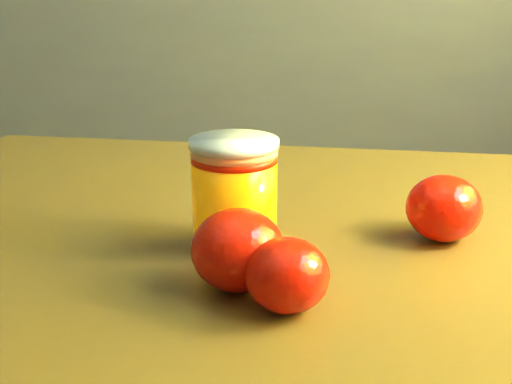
# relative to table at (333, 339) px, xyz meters

# --- Properties ---
(kitchen_counter) EXTENTS (3.15, 0.60, 0.90)m
(kitchen_counter) POSITION_rel_table_xyz_m (-1.00, 1.47, -0.15)
(kitchen_counter) COLOR #535359
(kitchen_counter) RESTS_ON ground
(table) EXTENTS (0.94, 0.68, 0.68)m
(table) POSITION_rel_table_xyz_m (0.00, 0.00, 0.00)
(table) COLOR brown
(table) RESTS_ON ground
(juice_glass) EXTENTS (0.07, 0.07, 0.09)m
(juice_glass) POSITION_rel_table_xyz_m (-0.08, -0.01, 0.13)
(juice_glass) COLOR orange
(juice_glass) RESTS_ON table
(orange_front) EXTENTS (0.08, 0.08, 0.06)m
(orange_front) POSITION_rel_table_xyz_m (-0.07, -0.09, 0.12)
(orange_front) COLOR red
(orange_front) RESTS_ON table
(orange_back) EXTENTS (0.07, 0.07, 0.06)m
(orange_back) POSITION_rel_table_xyz_m (0.09, 0.03, 0.12)
(orange_back) COLOR red
(orange_back) RESTS_ON table
(orange_extra) EXTENTS (0.07, 0.07, 0.05)m
(orange_extra) POSITION_rel_table_xyz_m (-0.03, -0.11, 0.11)
(orange_extra) COLOR red
(orange_extra) RESTS_ON table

